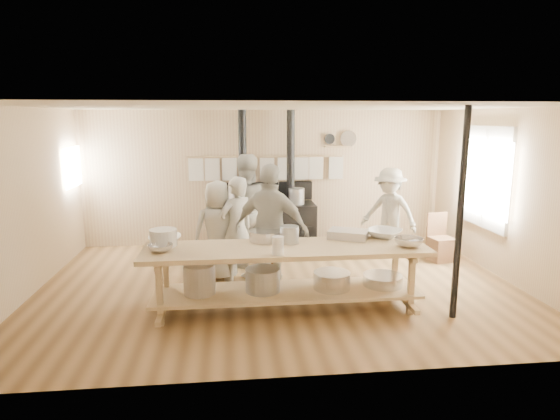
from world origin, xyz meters
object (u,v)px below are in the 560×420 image
(cook_center, at_px, (218,231))
(cook_right, at_px, (271,231))
(stove, at_px, (267,221))
(cook_by_window, at_px, (389,213))
(cook_left, at_px, (245,211))
(cook_far_left, at_px, (237,229))
(prep_table, at_px, (285,272))
(roasting_pan, at_px, (348,234))
(chair, at_px, (441,247))

(cook_center, height_order, cook_right, cook_right)
(stove, relative_size, cook_by_window, 1.63)
(cook_left, relative_size, cook_right, 1.01)
(cook_far_left, xyz_separation_m, cook_left, (0.15, 0.70, 0.14))
(cook_far_left, height_order, cook_by_window, cook_far_left)
(cook_right, xyz_separation_m, cook_by_window, (2.25, 1.63, -0.13))
(prep_table, bearing_deg, cook_by_window, 46.14)
(stove, relative_size, cook_center, 1.69)
(prep_table, relative_size, cook_center, 2.34)
(cook_left, bearing_deg, stove, -127.19)
(stove, xyz_separation_m, cook_right, (-0.13, -2.45, 0.40))
(prep_table, xyz_separation_m, cook_right, (-0.13, 0.57, 0.40))
(stove, distance_m, cook_center, 1.95)
(roasting_pan, bearing_deg, cook_left, 130.07)
(cook_center, height_order, cook_by_window, cook_by_window)
(prep_table, bearing_deg, roasting_pan, 20.25)
(stove, height_order, cook_far_left, stove)
(stove, bearing_deg, cook_left, -112.39)
(cook_far_left, distance_m, cook_by_window, 2.89)
(prep_table, xyz_separation_m, cook_by_window, (2.12, 2.21, 0.28))
(prep_table, relative_size, cook_left, 1.92)
(stove, xyz_separation_m, roasting_pan, (0.89, -2.69, 0.39))
(stove, relative_size, chair, 3.16)
(cook_right, bearing_deg, prep_table, 129.62)
(prep_table, bearing_deg, chair, 32.17)
(cook_right, distance_m, chair, 3.41)
(stove, height_order, prep_table, stove)
(cook_center, relative_size, cook_by_window, 0.96)
(prep_table, distance_m, chair, 3.50)
(cook_center, relative_size, chair, 1.87)
(stove, bearing_deg, cook_center, -117.06)
(cook_center, xyz_separation_m, chair, (3.83, 0.57, -0.53))
(prep_table, height_order, cook_center, cook_center)
(prep_table, relative_size, cook_far_left, 2.25)
(prep_table, height_order, cook_far_left, cook_far_left)
(cook_left, bearing_deg, chair, 164.07)
(stove, bearing_deg, roasting_pan, -71.63)
(cook_by_window, height_order, roasting_pan, cook_by_window)
(stove, relative_size, cook_far_left, 1.62)
(cook_center, bearing_deg, chair, -175.45)
(prep_table, distance_m, cook_right, 0.71)
(cook_center, distance_m, cook_right, 1.05)
(cook_far_left, height_order, cook_center, cook_far_left)
(stove, distance_m, chair, 3.18)
(prep_table, relative_size, roasting_pan, 6.99)
(chair, bearing_deg, stove, 149.00)
(cook_by_window, bearing_deg, roasting_pan, -80.27)
(cook_center, relative_size, roasting_pan, 2.99)
(prep_table, relative_size, cook_right, 1.95)
(stove, bearing_deg, chair, -21.44)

